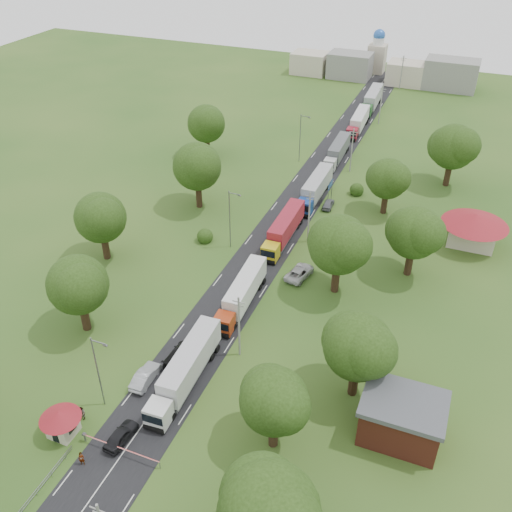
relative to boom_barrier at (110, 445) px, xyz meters
The scene contains 42 objects.
ground 25.05m from the boom_barrier, 86.89° to the left, with size 260.00×260.00×0.00m, color #2A501A.
road 45.03m from the boom_barrier, 88.27° to the left, with size 8.00×200.00×0.04m, color black.
boom_barrier is the anchor object (origin of this frame).
guard_booth 5.98m from the boom_barrier, behind, with size 4.40×4.40×3.45m.
info_sign 60.39m from the boom_barrier, 83.76° to the left, with size 0.12×3.10×4.10m.
pole_1 19.63m from the boom_barrier, 69.14° to the left, with size 1.60×0.24×9.00m.
pole_2 46.66m from the boom_barrier, 81.52° to the left, with size 1.60×0.24×9.00m.
pole_3 74.41m from the boom_barrier, 84.71° to the left, with size 1.60×0.24×9.00m.
pole_4 102.30m from the boom_barrier, 86.15° to the left, with size 1.60×0.24×9.00m.
pole_5 130.24m from the boom_barrier, 86.98° to the left, with size 1.60×0.24×9.00m.
lamp_0 7.91m from the boom_barrier, 128.59° to the left, with size 2.03×0.22×10.00m.
lamp_1 40.47m from the boom_barrier, 95.70° to the left, with size 2.03×0.22×10.00m.
lamp_2 75.25m from the boom_barrier, 93.05° to the left, with size 2.03×0.22×10.00m.
tree_1 21.12m from the boom_barrier, 14.02° to the right, with size 9.60×9.60×12.05m.
tree_2 17.86m from the boom_barrier, 24.96° to the left, with size 8.00×8.00×10.10m.
tree_3 28.11m from the boom_barrier, 38.79° to the left, with size 8.80×8.80×11.07m.
tree_4 38.62m from the boom_barrier, 67.81° to the left, with size 9.60×9.60×12.05m.
tree_5 49.47m from the boom_barrier, 61.59° to the left, with size 8.80×8.80×11.07m.
tree_6 62.58m from the boom_barrier, 74.79° to the left, with size 8.00×8.00×10.10m.
tree_7 79.63m from the boom_barrier, 71.37° to the left, with size 9.60×9.60×12.05m.
tree_10 21.36m from the boom_barrier, 132.02° to the left, with size 8.80×8.80×11.07m.
tree_11 37.10m from the boom_barrier, 124.41° to the left, with size 8.80×8.80×11.07m.
tree_12 52.73m from the boom_barrier, 106.28° to the left, with size 9.60×9.60×12.05m.
tree_13 73.99m from the boom_barrier, 107.90° to the left, with size 8.80×8.80×11.07m.
house_brick 30.34m from the boom_barrier, 25.42° to the left, with size 8.60×6.60×5.20m.
house_cream 63.37m from the boom_barrier, 60.31° to the left, with size 10.08×10.08×5.80m.
distant_town 135.04m from the boom_barrier, 89.13° to the left, with size 52.00×8.00×8.00m.
church 143.10m from the boom_barrier, 91.06° to the left, with size 5.00×5.00×12.30m.
truck_0 11.88m from the boom_barrier, 75.26° to the left, with size 3.11×15.25×4.22m.
truck_1 27.39m from the boom_barrier, 82.86° to the left, with size 3.01×14.24×3.93m.
truck_2 45.15m from the boom_barrier, 86.02° to the left, with size 2.66×14.67×4.06m.
truck_3 60.58m from the boom_barrier, 86.48° to the left, with size 2.56×14.90×4.13m.
truck_4 78.51m from the boom_barrier, 87.76° to the left, with size 2.65×13.70×3.79m.
truck_5 96.10m from the boom_barrier, 88.05° to the left, with size 2.97×14.40×3.98m.
truck_6 111.74m from the boom_barrier, 88.45° to the left, with size 3.15×15.74×4.35m.
car_lane_front 1.55m from the boom_barrier, 76.59° to the left, with size 1.81×4.50×1.53m, color black.
car_lane_mid 9.87m from the boom_barrier, 99.38° to the left, with size 1.73×4.97×1.64m, color #A3A7AC.
car_lane_rear 14.57m from the boom_barrier, 88.59° to the left, with size 2.26×5.55×1.61m, color black.
car_verge_near 37.32m from the boom_barrier, 76.61° to the left, with size 2.59×5.62×1.56m, color silver.
car_verge_far 58.56m from the boom_barrier, 83.27° to the left, with size 1.65×4.10×1.40m, color slate.
pedestrian_near 2.99m from the boom_barrier, 124.35° to the right, with size 0.62×0.41×1.71m, color gray.
pedestrian_booth 5.66m from the boom_barrier, 155.40° to the left, with size 0.85×0.66×1.74m, color gray.
Camera 1 is at (26.61, -54.36, 49.89)m, focal length 40.00 mm.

